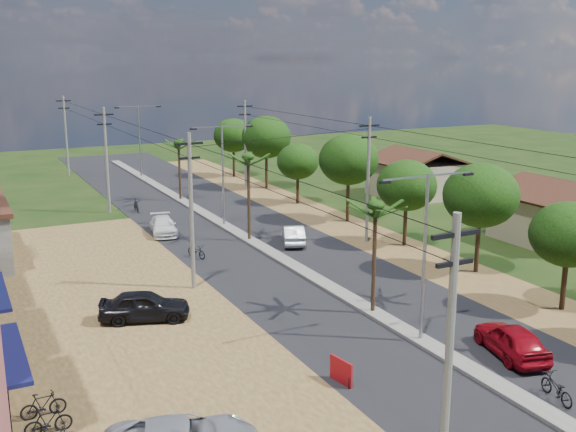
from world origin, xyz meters
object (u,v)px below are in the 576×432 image
moto_rider_east (556,389)px  roadside_sign (341,372)px  car_red_near (511,341)px  car_silver_mid (293,235)px  car_white_far (163,226)px  car_parked_dark (145,306)px

moto_rider_east → roadside_sign: 8.34m
moto_rider_east → roadside_sign: roadside_sign is taller
moto_rider_east → car_red_near: bearing=-98.4°
car_red_near → moto_rider_east: (-1.42, -3.81, -0.24)m
car_silver_mid → car_white_far: bearing=-19.1°
roadside_sign → car_white_far: bearing=79.4°
moto_rider_east → car_parked_dark: bearing=-39.8°
car_white_far → car_parked_dark: bearing=-99.1°
car_red_near → car_white_far: 28.82m
car_silver_mid → moto_rider_east: (-1.32, -24.79, -0.18)m
car_red_near → car_parked_dark: (-13.44, 11.51, 0.03)m
car_red_near → car_parked_dark: size_ratio=0.97×
car_silver_mid → car_parked_dark: bearing=58.4°
car_red_near → car_white_far: car_red_near is taller
car_red_near → car_parked_dark: car_parked_dark is taller
car_red_near → car_parked_dark: 17.70m
car_red_near → moto_rider_east: car_red_near is taller
car_parked_dark → car_silver_mid: bearing=-35.3°
car_white_far → moto_rider_east: 32.21m
car_white_far → moto_rider_east: (6.20, -31.61, -0.14)m
car_parked_dark → moto_rider_east: car_parked_dark is taller
car_parked_dark → roadside_sign: car_parked_dark is taller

